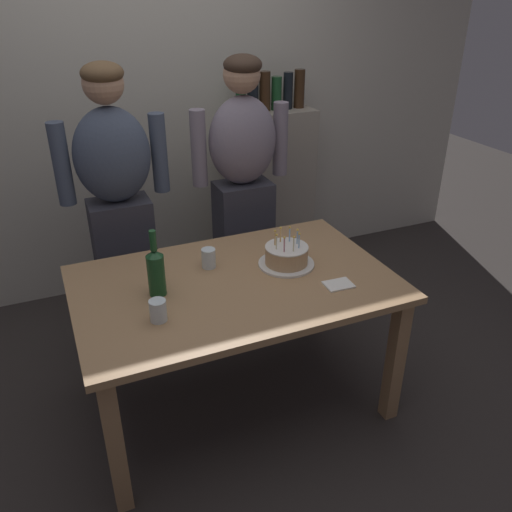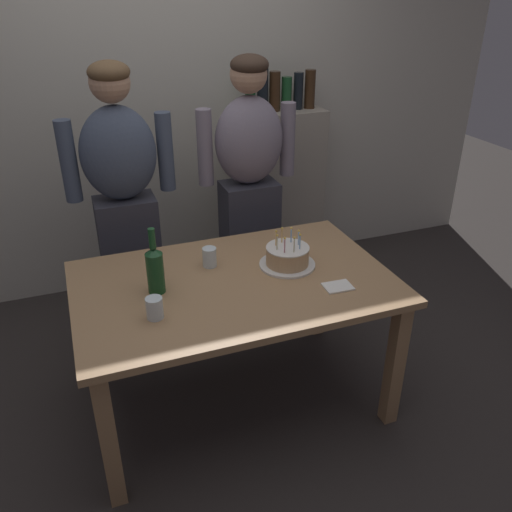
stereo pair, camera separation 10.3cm
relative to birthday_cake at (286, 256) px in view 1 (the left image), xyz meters
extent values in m
plane|color=#332D2B|center=(-0.30, -0.05, -0.79)|extent=(10.00, 10.00, 0.00)
cube|color=beige|center=(-0.30, 1.50, 0.51)|extent=(5.20, 0.10, 2.60)
cube|color=#A37A51|center=(-0.30, -0.05, -0.07)|extent=(1.50, 0.96, 0.03)
cube|color=#A37A51|center=(-0.98, -0.46, -0.44)|extent=(0.07, 0.07, 0.70)
cube|color=#A37A51|center=(0.38, -0.46, -0.44)|extent=(0.07, 0.07, 0.70)
cube|color=#A37A51|center=(-0.98, 0.36, -0.44)|extent=(0.07, 0.07, 0.70)
cube|color=#A37A51|center=(0.38, 0.36, -0.44)|extent=(0.07, 0.07, 0.70)
cylinder|color=white|center=(0.00, 0.00, -0.04)|extent=(0.28, 0.28, 0.01)
cylinder|color=tan|center=(0.00, 0.00, 0.01)|extent=(0.21, 0.21, 0.08)
cylinder|color=silver|center=(0.00, 0.00, 0.05)|extent=(0.22, 0.22, 0.01)
cylinder|color=pink|center=(-0.04, -0.05, 0.09)|extent=(0.01, 0.01, 0.07)
sphere|color=#F9C64C|center=(-0.04, -0.05, 0.13)|extent=(0.01, 0.01, 0.01)
cylinder|color=beige|center=(0.01, -0.06, 0.09)|extent=(0.01, 0.01, 0.07)
sphere|color=#F9C64C|center=(0.01, -0.06, 0.13)|extent=(0.01, 0.01, 0.01)
cylinder|color=#93B7DB|center=(0.05, -0.04, 0.09)|extent=(0.01, 0.01, 0.07)
sphere|color=#F9C64C|center=(0.05, -0.04, 0.13)|extent=(0.01, 0.01, 0.01)
cylinder|color=#93B7DB|center=(0.06, 0.01, 0.09)|extent=(0.01, 0.01, 0.07)
sphere|color=#F9C64C|center=(0.06, 0.01, 0.13)|extent=(0.01, 0.01, 0.01)
cylinder|color=#93B7DB|center=(0.04, 0.05, 0.09)|extent=(0.01, 0.01, 0.07)
sphere|color=#F9C64C|center=(0.04, 0.05, 0.13)|extent=(0.01, 0.01, 0.01)
cylinder|color=#EAB266|center=(-0.01, 0.06, 0.09)|extent=(0.01, 0.01, 0.07)
sphere|color=#F9C64C|center=(-0.01, 0.06, 0.13)|extent=(0.01, 0.01, 0.01)
cylinder|color=#EAB266|center=(-0.05, 0.04, 0.09)|extent=(0.01, 0.01, 0.07)
sphere|color=#F9C64C|center=(-0.05, 0.04, 0.13)|extent=(0.01, 0.01, 0.01)
cylinder|color=beige|center=(-0.06, -0.01, 0.09)|extent=(0.01, 0.01, 0.07)
sphere|color=#F9C64C|center=(-0.06, -0.01, 0.13)|extent=(0.01, 0.01, 0.01)
cylinder|color=silver|center=(-0.36, 0.13, 0.00)|extent=(0.07, 0.07, 0.10)
cylinder|color=silver|center=(-0.71, -0.23, 0.00)|extent=(0.07, 0.07, 0.10)
cylinder|color=#194723|center=(-0.66, -0.02, 0.05)|extent=(0.08, 0.08, 0.19)
cone|color=#194723|center=(-0.66, -0.02, 0.16)|extent=(0.08, 0.08, 0.03)
cylinder|color=#194723|center=(-0.66, -0.02, 0.22)|extent=(0.03, 0.03, 0.09)
cube|color=white|center=(0.14, -0.28, -0.04)|extent=(0.14, 0.10, 0.01)
cube|color=#33333D|center=(-0.68, 0.74, -0.33)|extent=(0.34, 0.23, 0.92)
ellipsoid|color=#424C60|center=(-0.68, 0.74, 0.39)|extent=(0.41, 0.27, 0.52)
sphere|color=tan|center=(-0.68, 0.74, 0.76)|extent=(0.21, 0.21, 0.21)
ellipsoid|color=brown|center=(-0.68, 0.73, 0.81)|extent=(0.21, 0.21, 0.12)
cylinder|color=#424C60|center=(-0.42, 0.77, 0.37)|extent=(0.09, 0.09, 0.44)
cylinder|color=#424C60|center=(-0.94, 0.77, 0.37)|extent=(0.09, 0.09, 0.44)
cube|color=#33333D|center=(0.07, 0.74, -0.33)|extent=(0.34, 0.23, 0.92)
ellipsoid|color=slate|center=(0.07, 0.74, 0.39)|extent=(0.41, 0.27, 0.52)
sphere|color=tan|center=(0.07, 0.74, 0.76)|extent=(0.21, 0.21, 0.21)
ellipsoid|color=#38281E|center=(0.07, 0.73, 0.81)|extent=(0.21, 0.21, 0.12)
cylinder|color=slate|center=(0.33, 0.77, 0.37)|extent=(0.09, 0.09, 0.44)
cylinder|color=slate|center=(-0.19, 0.77, 0.37)|extent=(0.09, 0.09, 0.44)
cube|color=#9E9384|center=(0.49, 1.28, -0.18)|extent=(0.62, 0.30, 1.22)
cylinder|color=#194723|center=(0.27, 1.28, 0.56)|extent=(0.07, 0.07, 0.27)
cylinder|color=black|center=(0.36, 1.28, 0.57)|extent=(0.08, 0.08, 0.29)
cylinder|color=#382314|center=(0.45, 1.28, 0.56)|extent=(0.08, 0.08, 0.26)
cylinder|color=#194723|center=(0.54, 1.28, 0.54)|extent=(0.07, 0.07, 0.22)
cylinder|color=black|center=(0.63, 1.28, 0.55)|extent=(0.07, 0.07, 0.25)
cylinder|color=#382314|center=(0.71, 1.28, 0.56)|extent=(0.07, 0.07, 0.26)
camera|label=1|loc=(-1.05, -2.06, 1.21)|focal=36.75mm
camera|label=2|loc=(-0.96, -2.10, 1.21)|focal=36.75mm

